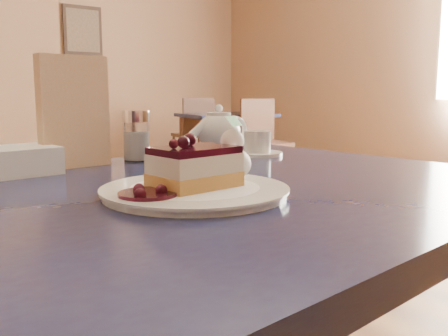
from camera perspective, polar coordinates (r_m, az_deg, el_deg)
main_table at (r=0.81m, az=-5.62°, el=-8.16°), size 1.29×0.90×0.77m
dessert_plate at (r=0.75m, az=-3.35°, el=-2.68°), size 0.27×0.27×0.01m
cheesecake_slice at (r=0.74m, az=-3.38°, el=0.06°), size 0.13×0.10×0.06m
whipped_cream at (r=0.81m, az=0.97°, el=0.51°), size 0.06×0.06×0.05m
berry_sauce at (r=0.69m, az=-8.69°, el=-2.96°), size 0.08×0.08×0.01m
tea_set at (r=1.27m, az=0.25°, el=3.78°), size 0.20×0.23×0.11m
menu_card at (r=1.06m, az=-16.77°, el=6.15°), size 0.15×0.04×0.23m
sugar_shaker at (r=1.13m, az=-9.99°, el=3.73°), size 0.06×0.06×0.11m
napkin_stack at (r=1.02m, az=-22.33°, el=0.83°), size 0.13×0.13×0.05m
bg_table_far_right at (r=5.45m, az=0.25°, el=-0.31°), size 1.04×1.67×1.11m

